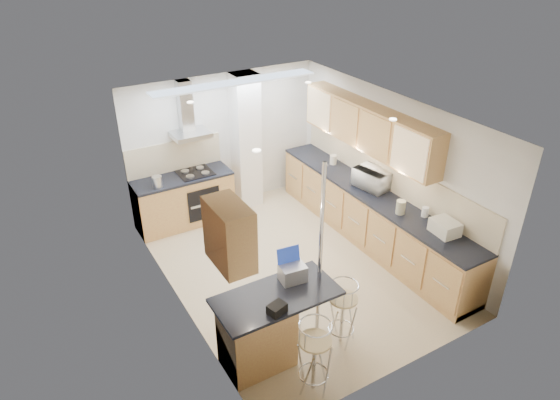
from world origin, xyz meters
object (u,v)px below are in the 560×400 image
laptop (293,273)px  bar_stool_near (314,357)px  microwave (373,179)px  bread_bin (445,227)px  bar_stool_end (342,313)px

laptop → bar_stool_near: 0.99m
microwave → bread_bin: microwave is taller
bar_stool_near → bar_stool_end: bearing=47.8°
laptop → bread_bin: bearing=2.8°
laptop → bar_stool_end: (0.52, -0.36, -0.59)m
laptop → microwave: bearing=37.3°
microwave → bar_stool_end: size_ratio=0.63×
laptop → bar_stool_end: 0.86m
microwave → laptop: (-2.41, -1.43, -0.04)m
laptop → bar_stool_end: bearing=-28.2°
bar_stool_end → bread_bin: size_ratio=2.44×
bread_bin → bar_stool_end: bearing=-169.3°
microwave → laptop: size_ratio=1.91×
laptop → bar_stool_near: size_ratio=0.32×
bread_bin → laptop: bearing=-179.2°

